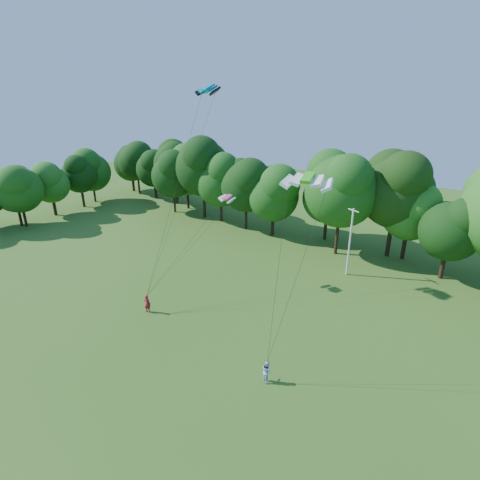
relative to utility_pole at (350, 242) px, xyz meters
The scene contains 10 objects.
ground 29.46m from the utility_pole, 99.56° to the right, with size 160.00×160.00×0.00m, color #325C19.
utility_pole is the anchor object (origin of this frame).
kite_flyer_left 21.54m from the utility_pole, 121.72° to the right, with size 0.63×0.41×1.72m, color maroon.
kite_flyer_right 19.26m from the utility_pole, 83.46° to the right, with size 0.78×0.61×1.61m, color #B1D2F5.
kite_teal 20.94m from the utility_pole, 142.21° to the right, with size 2.90×1.80×0.67m.
kite_green 18.96m from the utility_pole, 80.12° to the right, with size 3.26×2.01×0.53m.
kite_pink 13.93m from the utility_pole, 136.80° to the right, with size 1.93×1.17×0.41m.
tree_back_west 33.16m from the utility_pole, 166.26° to the left, with size 8.94×8.94×13.01m.
tree_back_center 9.27m from the utility_pole, 76.83° to the left, with size 9.06×9.06×13.18m.
tree_flank_west 46.55m from the utility_pole, 162.79° to the right, with size 7.28×7.28×10.59m.
Camera 1 is at (18.02, -7.43, 18.34)m, focal length 28.00 mm.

